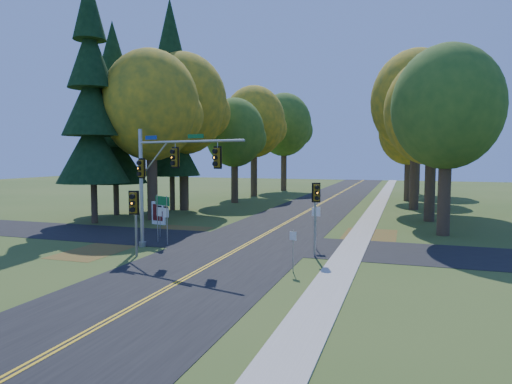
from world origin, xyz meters
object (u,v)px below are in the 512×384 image
(traffic_mast, at_px, (164,172))
(east_signal_pole, at_px, (316,201))
(info_kiosk, at_px, (159,213))
(route_sign_cluster, at_px, (162,210))

(traffic_mast, relative_size, east_signal_pole, 1.86)
(east_signal_pole, relative_size, info_kiosk, 2.21)
(traffic_mast, distance_m, east_signal_pole, 8.62)
(traffic_mast, bearing_deg, east_signal_pole, 22.41)
(info_kiosk, bearing_deg, east_signal_pole, -16.02)
(east_signal_pole, height_order, route_sign_cluster, east_signal_pole)
(east_signal_pole, bearing_deg, info_kiosk, 126.41)
(route_sign_cluster, xyz_separation_m, info_kiosk, (-4.32, 6.87, -1.21))
(traffic_mast, bearing_deg, route_sign_cluster, 138.17)
(route_sign_cluster, distance_m, info_kiosk, 8.21)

